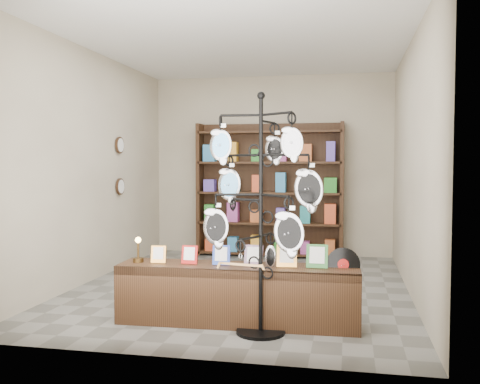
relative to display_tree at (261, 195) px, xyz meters
name	(u,v)px	position (x,y,z in m)	size (l,w,h in m)	color
ground	(242,287)	(-0.52, 1.76, -1.25)	(5.00, 5.00, 0.00)	slate
room_envelope	(242,138)	(-0.52, 1.76, 0.60)	(5.00, 5.00, 5.00)	beige
display_tree	(261,195)	(0.00, 0.00, 0.00)	(1.14, 1.11, 2.16)	black
front_shelf	(237,294)	(-0.27, 0.25, -0.97)	(2.31, 0.54, 0.81)	black
back_shelving	(269,194)	(-0.52, 4.06, -0.22)	(2.42, 0.36, 2.20)	black
wall_clocks	(120,166)	(-2.49, 2.56, 0.25)	(0.03, 0.24, 0.84)	black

